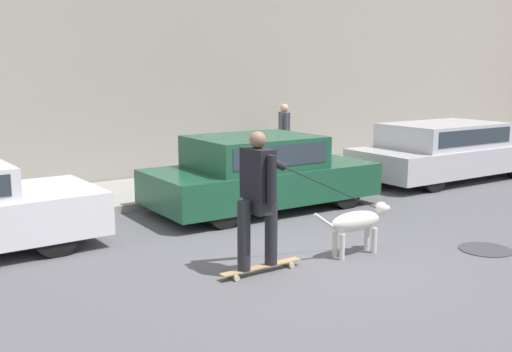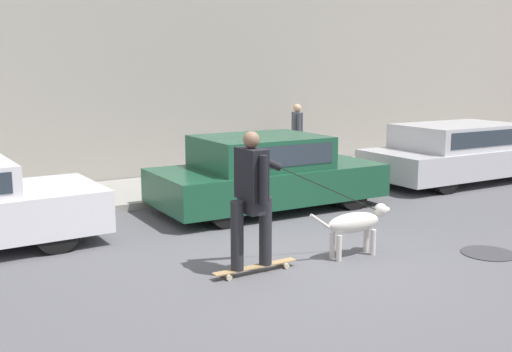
% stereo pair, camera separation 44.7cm
% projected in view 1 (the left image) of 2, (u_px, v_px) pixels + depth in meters
% --- Properties ---
extents(ground_plane, '(36.00, 36.00, 0.00)m').
position_uv_depth(ground_plane, '(290.00, 260.00, 7.74)').
color(ground_plane, '#545459').
extents(back_wall, '(32.00, 0.30, 5.79)m').
position_uv_depth(back_wall, '(106.00, 46.00, 12.25)').
color(back_wall, '#9E998E').
rests_on(back_wall, ground_plane).
extents(sidewalk_curb, '(30.00, 2.38, 0.13)m').
position_uv_depth(sidewalk_curb, '(138.00, 192.00, 11.65)').
color(sidewalk_curb, gray).
rests_on(sidewalk_curb, ground_plane).
extents(parked_car_1, '(4.06, 1.92, 1.30)m').
position_uv_depth(parked_car_1, '(260.00, 174.00, 10.49)').
color(parked_car_1, black).
rests_on(parked_car_1, ground_plane).
extents(parked_car_2, '(4.62, 1.94, 1.26)m').
position_uv_depth(parked_car_2, '(446.00, 151.00, 13.33)').
color(parked_car_2, black).
rests_on(parked_car_2, ground_plane).
extents(dog, '(1.27, 0.30, 0.67)m').
position_uv_depth(dog, '(357.00, 222.00, 7.90)').
color(dog, beige).
rests_on(dog, ground_plane).
extents(skateboarder, '(2.45, 0.64, 1.72)m').
position_uv_depth(skateboarder, '(259.00, 195.00, 7.06)').
color(skateboarder, beige).
rests_on(skateboarder, ground_plane).
extents(pedestrian_with_bag, '(0.37, 0.61, 1.52)m').
position_uv_depth(pedestrian_with_bag, '(284.00, 133.00, 13.82)').
color(pedestrian_with_bag, '#28282D').
rests_on(pedestrian_with_bag, sidewalk_curb).
extents(manhole_cover, '(0.71, 0.71, 0.01)m').
position_uv_depth(manhole_cover, '(486.00, 250.00, 8.17)').
color(manhole_cover, '#38383D').
rests_on(manhole_cover, ground_plane).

